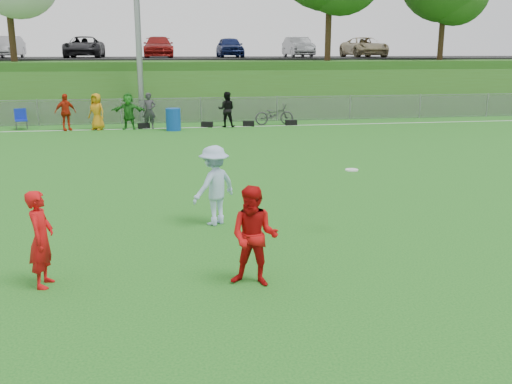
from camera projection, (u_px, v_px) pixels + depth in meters
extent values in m
plane|color=#135A1A|center=(282.00, 258.00, 10.31)|extent=(120.00, 120.00, 0.00)
cube|color=white|center=(204.00, 127.00, 27.52)|extent=(60.00, 0.10, 0.01)
cube|color=gray|center=(201.00, 111.00, 29.29)|extent=(58.00, 0.02, 1.20)
cube|color=gray|center=(201.00, 98.00, 29.13)|extent=(58.00, 0.04, 0.04)
cylinder|color=gray|center=(137.00, 1.00, 28.26)|extent=(0.30, 0.30, 12.00)
cube|color=#2C5518|center=(189.00, 81.00, 39.59)|extent=(120.00, 18.00, 3.00)
cube|color=black|center=(187.00, 58.00, 41.13)|extent=(120.00, 12.00, 0.10)
cylinder|color=black|center=(444.00, 3.00, 36.17)|extent=(0.36, 0.36, 7.00)
imported|color=#949398|center=(7.00, 47.00, 38.06)|extent=(1.52, 4.37, 1.44)
imported|color=black|center=(84.00, 47.00, 38.86)|extent=(2.39, 5.18, 1.44)
imported|color=maroon|center=(158.00, 47.00, 39.66)|extent=(2.02, 4.96, 1.44)
imported|color=#111D4D|center=(230.00, 47.00, 40.47)|extent=(1.70, 4.23, 1.44)
imported|color=slate|center=(298.00, 47.00, 41.27)|extent=(1.52, 4.37, 1.44)
imported|color=tan|center=(364.00, 47.00, 42.08)|extent=(2.39, 5.18, 1.44)
imported|color=red|center=(65.00, 112.00, 26.29)|extent=(1.07, 0.85, 1.69)
imported|color=#BF7D12|center=(97.00, 112.00, 26.52)|extent=(0.99, 0.89, 1.69)
imported|color=#22771F|center=(129.00, 111.00, 26.75)|extent=(1.61, 0.65, 1.69)
imported|color=#323235|center=(149.00, 111.00, 26.90)|extent=(0.64, 0.44, 1.69)
imported|color=black|center=(227.00, 109.00, 27.49)|extent=(0.94, 0.80, 1.69)
cube|color=black|center=(144.00, 126.00, 27.13)|extent=(0.58, 0.35, 0.26)
cube|color=black|center=(207.00, 124.00, 27.61)|extent=(0.61, 0.42, 0.26)
cube|color=black|center=(249.00, 124.00, 27.94)|extent=(0.58, 0.33, 0.26)
cube|color=black|center=(291.00, 123.00, 28.28)|extent=(0.56, 0.30, 0.26)
imported|color=red|center=(41.00, 239.00, 8.93)|extent=(0.44, 0.61, 1.56)
imported|color=red|center=(254.00, 236.00, 8.95)|extent=(0.96, 0.87, 1.62)
imported|color=#A4BEE4|center=(214.00, 185.00, 12.11)|extent=(1.26, 1.18, 1.71)
cylinder|color=white|center=(352.00, 170.00, 11.37)|extent=(0.26, 0.26, 0.02)
cylinder|color=#0E409C|center=(173.00, 119.00, 26.40)|extent=(0.70, 0.70, 1.02)
cube|color=#0F22A5|center=(21.00, 120.00, 26.72)|extent=(0.66, 0.66, 0.05)
cube|color=#0F22A5|center=(20.00, 114.00, 26.88)|extent=(0.53, 0.18, 0.54)
imported|color=#2F2E31|center=(274.00, 114.00, 28.38)|extent=(2.01, 0.86, 1.03)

